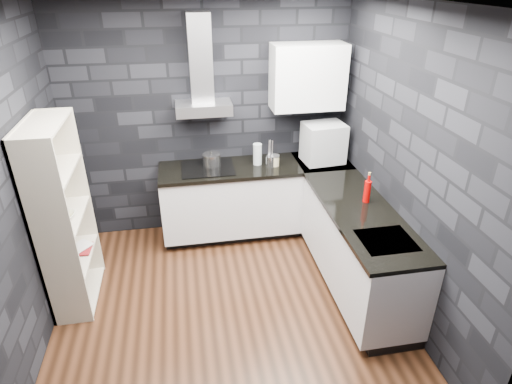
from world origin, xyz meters
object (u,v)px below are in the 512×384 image
object	(u,v)px
pot	(212,160)
red_bottle	(367,192)
appliance_garage	(323,143)
utensil_crock	(270,161)
fruit_bowl	(62,217)
storage_jar	(275,161)
glass_vase	(257,154)
bookshelf	(64,218)

from	to	relation	value
pot	red_bottle	distance (m)	1.78
appliance_garage	utensil_crock	bearing A→B (deg)	178.89
utensil_crock	fruit_bowl	size ratio (longest dim) A/B	0.55
pot	storage_jar	bearing A→B (deg)	-9.74
glass_vase	bookshelf	size ratio (longest dim) A/B	0.14
appliance_garage	bookshelf	distance (m)	2.84
pot	appliance_garage	xyz separation A→B (m)	(1.28, -0.09, 0.15)
glass_vase	storage_jar	distance (m)	0.22
pot	appliance_garage	size ratio (longest dim) A/B	0.44
red_bottle	bookshelf	size ratio (longest dim) A/B	0.12
glass_vase	pot	bearing A→B (deg)	175.38
utensil_crock	appliance_garage	world-z (taller)	appliance_garage
red_bottle	utensil_crock	bearing A→B (deg)	127.40
appliance_garage	bookshelf	size ratio (longest dim) A/B	0.25
storage_jar	pot	bearing A→B (deg)	170.26
utensil_crock	storage_jar	bearing A→B (deg)	12.57
appliance_garage	red_bottle	size ratio (longest dim) A/B	2.08
glass_vase	utensil_crock	world-z (taller)	glass_vase
pot	red_bottle	xyz separation A→B (m)	(1.39, -1.11, 0.04)
utensil_crock	bookshelf	size ratio (longest dim) A/B	0.07
appliance_garage	red_bottle	world-z (taller)	appliance_garage
storage_jar	red_bottle	xyz separation A→B (m)	(0.68, -0.99, 0.05)
storage_jar	bookshelf	distance (m)	2.28
pot	fruit_bowl	size ratio (longest dim) A/B	0.89
storage_jar	bookshelf	world-z (taller)	bookshelf
glass_vase	utensil_crock	distance (m)	0.17
storage_jar	appliance_garage	size ratio (longest dim) A/B	0.25
glass_vase	appliance_garage	bearing A→B (deg)	-3.32
bookshelf	utensil_crock	bearing A→B (deg)	38.88
pot	bookshelf	size ratio (longest dim) A/B	0.11
red_bottle	glass_vase	bearing A→B (deg)	129.29
fruit_bowl	utensil_crock	bearing A→B (deg)	21.72
glass_vase	fruit_bowl	bearing A→B (deg)	-154.69
red_bottle	fruit_bowl	xyz separation A→B (m)	(-2.82, 0.15, -0.07)
glass_vase	red_bottle	size ratio (longest dim) A/B	1.13
glass_vase	fruit_bowl	xyz separation A→B (m)	(-1.94, -0.92, -0.09)
pot	red_bottle	size ratio (longest dim) A/B	0.92
utensil_crock	red_bottle	distance (m)	1.23
appliance_garage	fruit_bowl	xyz separation A→B (m)	(-2.71, -0.87, -0.19)
bookshelf	fruit_bowl	bearing A→B (deg)	-71.63
storage_jar	red_bottle	world-z (taller)	red_bottle
utensil_crock	fruit_bowl	xyz separation A→B (m)	(-2.07, -0.83, -0.03)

